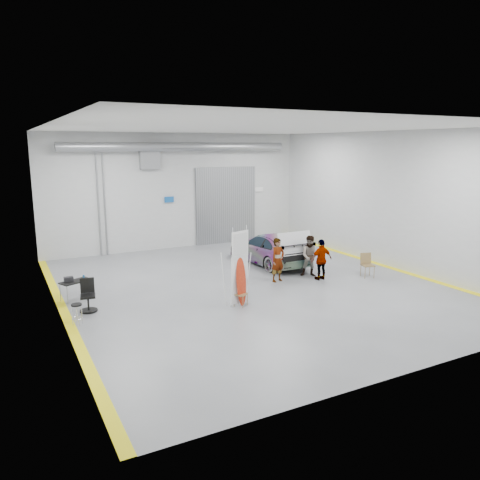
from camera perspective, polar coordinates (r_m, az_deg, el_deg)
name	(u,v)px	position (r m, az deg, el deg)	size (l,w,h in m)	color
ground	(251,286)	(18.29, 1.33, -5.60)	(16.00, 16.00, 0.00)	slate
room_shell	(231,177)	(19.61, -1.17, 7.69)	(14.02, 16.18, 6.01)	#B2B4B7
sedan_car	(269,248)	(21.61, 3.52, -1.04)	(1.96, 4.80, 1.39)	silver
person_a	(278,260)	(18.72, 4.63, -2.43)	(0.64, 0.42, 1.77)	#855E48
person_b	(311,256)	(19.61, 8.62, -1.95)	(0.84, 0.65, 1.73)	slate
person_c	(321,260)	(19.19, 9.89, -2.36)	(0.97, 0.40, 1.68)	#9F6235
surfboard_display	(239,274)	(15.77, -0.13, -4.20)	(0.75, 0.37, 2.74)	white
folding_chair_near	(241,299)	(16.01, 0.07, -7.16)	(0.53, 0.58, 0.81)	olive
folding_chair_far	(367,270)	(20.10, 15.25, -3.53)	(0.58, 0.60, 0.98)	olive
shop_stool	(77,314)	(15.19, -19.24, -8.57)	(0.34, 0.34, 0.66)	black
work_table	(74,281)	(17.55, -19.60, -4.74)	(1.19, 0.92, 0.87)	gray
office_chair	(88,297)	(16.25, -18.09, -6.66)	(0.57, 0.58, 1.07)	black
trunk_lid	(295,242)	(19.70, 6.77, -0.20)	(1.62, 0.99, 0.04)	silver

